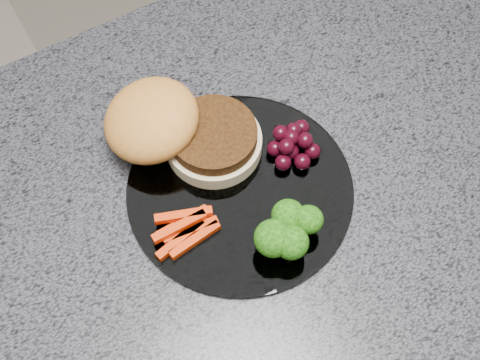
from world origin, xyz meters
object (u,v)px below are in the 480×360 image
object	(u,v)px
burger	(174,129)
grape_bunch	(293,144)
plate	(240,190)
island_cabinet	(213,324)

from	to	relation	value
burger	grape_bunch	distance (m)	0.14
plate	burger	bearing A→B (deg)	110.02
island_cabinet	burger	distance (m)	0.51
island_cabinet	burger	bearing A→B (deg)	80.02
burger	island_cabinet	bearing A→B (deg)	-77.68
plate	island_cabinet	bearing A→B (deg)	168.47
burger	plate	bearing A→B (deg)	-47.67
island_cabinet	plate	world-z (taller)	plate
plate	burger	xyz separation A→B (m)	(-0.03, 0.09, 0.03)
plate	burger	size ratio (longest dim) A/B	1.29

